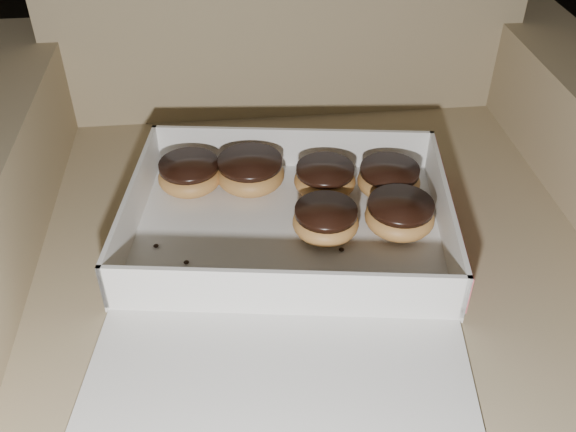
% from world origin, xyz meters
% --- Properties ---
extents(floor, '(4.50, 4.50, 0.00)m').
position_xyz_m(floor, '(0.00, 0.00, 0.00)').
color(floor, black).
rests_on(floor, ground).
extents(armchair, '(0.98, 0.83, 1.02)m').
position_xyz_m(armchair, '(0.48, -0.03, 0.32)').
color(armchair, '#917B5C').
rests_on(armchair, floor).
extents(bakery_box, '(0.48, 0.54, 0.07)m').
position_xyz_m(bakery_box, '(0.45, -0.16, 0.47)').
color(bakery_box, white).
rests_on(bakery_box, armchair).
extents(donut_a, '(0.09, 0.09, 0.05)m').
position_xyz_m(donut_a, '(0.60, -0.05, 0.49)').
color(donut_a, '#C57D44').
rests_on(donut_a, bakery_box).
extents(donut_b, '(0.09, 0.09, 0.04)m').
position_xyz_m(donut_b, '(0.51, -0.04, 0.49)').
color(donut_b, '#C57D44').
rests_on(donut_b, bakery_box).
extents(donut_c, '(0.09, 0.09, 0.04)m').
position_xyz_m(donut_c, '(0.50, -0.13, 0.49)').
color(donut_c, '#C57D44').
rests_on(donut_c, bakery_box).
extents(donut_d, '(0.10, 0.10, 0.05)m').
position_xyz_m(donut_d, '(0.41, -0.02, 0.49)').
color(donut_d, '#C57D44').
rests_on(donut_d, bakery_box).
extents(donut_e, '(0.09, 0.09, 0.05)m').
position_xyz_m(donut_e, '(0.32, -0.01, 0.49)').
color(donut_e, '#C57D44').
rests_on(donut_e, bakery_box).
extents(donut_f, '(0.09, 0.09, 0.05)m').
position_xyz_m(donut_f, '(0.60, -0.13, 0.49)').
color(donut_f, '#C57D44').
rests_on(donut_f, bakery_box).
extents(crumb_a, '(0.01, 0.01, 0.00)m').
position_xyz_m(crumb_a, '(0.52, -0.17, 0.47)').
color(crumb_a, black).
rests_on(crumb_a, bakery_box).
extents(crumb_b, '(0.01, 0.01, 0.00)m').
position_xyz_m(crumb_b, '(0.49, -0.22, 0.47)').
color(crumb_b, black).
rests_on(crumb_b, bakery_box).
extents(crumb_c, '(0.01, 0.01, 0.00)m').
position_xyz_m(crumb_c, '(0.28, -0.14, 0.47)').
color(crumb_c, black).
rests_on(crumb_c, bakery_box).
extents(crumb_d, '(0.01, 0.01, 0.00)m').
position_xyz_m(crumb_d, '(0.32, -0.17, 0.47)').
color(crumb_d, black).
rests_on(crumb_d, bakery_box).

